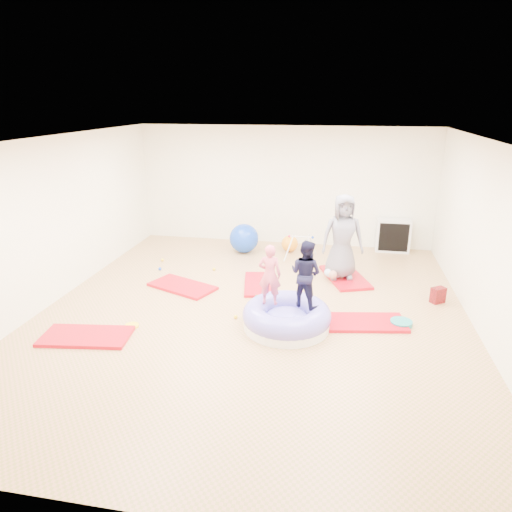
# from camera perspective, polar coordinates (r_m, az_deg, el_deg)

# --- Properties ---
(room) EXTENTS (7.01, 8.01, 2.81)m
(room) POSITION_cam_1_polar(r_m,az_deg,el_deg) (7.15, -0.44, 3.01)
(room) COLOR tan
(room) RESTS_ON ground
(gym_mat_front_left) EXTENTS (1.37, 0.81, 0.05)m
(gym_mat_front_left) POSITION_cam_1_polar(r_m,az_deg,el_deg) (7.35, -20.46, -9.39)
(gym_mat_front_left) COLOR red
(gym_mat_front_left) RESTS_ON ground
(gym_mat_mid_left) EXTENTS (1.40, 1.07, 0.05)m
(gym_mat_mid_left) POSITION_cam_1_polar(r_m,az_deg,el_deg) (8.73, -9.19, -3.76)
(gym_mat_mid_left) COLOR red
(gym_mat_mid_left) RESTS_ON ground
(gym_mat_center_back) EXTENTS (0.79, 1.26, 0.05)m
(gym_mat_center_back) POSITION_cam_1_polar(r_m,az_deg,el_deg) (8.72, 0.52, -3.53)
(gym_mat_center_back) COLOR red
(gym_mat_center_back) RESTS_ON ground
(gym_mat_right) EXTENTS (1.34, 0.83, 0.05)m
(gym_mat_right) POSITION_cam_1_polar(r_m,az_deg,el_deg) (7.49, 13.50, -8.08)
(gym_mat_right) COLOR red
(gym_mat_right) RESTS_ON ground
(gym_mat_rear_right) EXTENTS (1.08, 1.47, 0.06)m
(gym_mat_rear_right) POSITION_cam_1_polar(r_m,az_deg,el_deg) (9.22, 11.07, -2.59)
(gym_mat_rear_right) COLOR red
(gym_mat_rear_right) RESTS_ON ground
(inflatable_cushion) EXTENTS (1.38, 1.38, 0.43)m
(inflatable_cushion) POSITION_cam_1_polar(r_m,az_deg,el_deg) (7.14, 3.85, -7.68)
(inflatable_cushion) COLOR white
(inflatable_cushion) RESTS_ON ground
(child_pink) EXTENTS (0.36, 0.24, 0.97)m
(child_pink) POSITION_cam_1_polar(r_m,az_deg,el_deg) (6.95, 1.72, -1.98)
(child_pink) COLOR #DB5369
(child_pink) RESTS_ON inflatable_cushion
(child_navy) EXTENTS (0.64, 0.59, 1.05)m
(child_navy) POSITION_cam_1_polar(r_m,az_deg,el_deg) (6.92, 6.24, -1.83)
(child_navy) COLOR black
(child_navy) RESTS_ON inflatable_cushion
(adult_caregiver) EXTENTS (0.89, 0.67, 1.64)m
(adult_caregiver) POSITION_cam_1_polar(r_m,az_deg,el_deg) (8.89, 10.77, 2.39)
(adult_caregiver) COLOR slate
(adult_caregiver) RESTS_ON gym_mat_rear_right
(infant) EXTENTS (0.35, 0.36, 0.21)m
(infant) POSITION_cam_1_polar(r_m,az_deg,el_deg) (9.01, 9.60, -2.14)
(infant) COLOR silver
(infant) RESTS_ON gym_mat_rear_right
(ball_pit_balls) EXTENTS (3.20, 3.11, 0.07)m
(ball_pit_balls) POSITION_cam_1_polar(r_m,az_deg,el_deg) (8.46, -4.04, -4.26)
(ball_pit_balls) COLOR #E42343
(ball_pit_balls) RESTS_ON ground
(exercise_ball_blue) EXTENTS (0.67, 0.67, 0.67)m
(exercise_ball_blue) POSITION_cam_1_polar(r_m,az_deg,el_deg) (10.49, -1.51, 2.22)
(exercise_ball_blue) COLOR #113CBC
(exercise_ball_blue) RESTS_ON ground
(exercise_ball_orange) EXTENTS (0.38, 0.38, 0.38)m
(exercise_ball_orange) POSITION_cam_1_polar(r_m,az_deg,el_deg) (10.62, 4.23, 1.57)
(exercise_ball_orange) COLOR orange
(exercise_ball_orange) RESTS_ON ground
(infant_play_gym) EXTENTS (0.69, 0.65, 0.53)m
(infant_play_gym) POSITION_cam_1_polar(r_m,az_deg,el_deg) (10.09, 5.61, 1.54)
(infant_play_gym) COLOR silver
(infant_play_gym) RESTS_ON ground
(cube_shelf) EXTENTS (0.76, 0.37, 0.76)m
(cube_shelf) POSITION_cam_1_polar(r_m,az_deg,el_deg) (11.03, 16.74, 2.48)
(cube_shelf) COLOR silver
(cube_shelf) RESTS_ON ground
(balance_disc) EXTENTS (0.34, 0.34, 0.08)m
(balance_disc) POSITION_cam_1_polar(r_m,az_deg,el_deg) (7.60, 17.70, -7.98)
(balance_disc) COLOR teal
(balance_disc) RESTS_ON ground
(backpack) EXTENTS (0.28, 0.26, 0.28)m
(backpack) POSITION_cam_1_polar(r_m,az_deg,el_deg) (8.58, 21.79, -4.56)
(backpack) COLOR #AA0D12
(backpack) RESTS_ON ground
(yellow_toy) EXTENTS (0.22, 0.22, 0.03)m
(yellow_toy) POSITION_cam_1_polar(r_m,az_deg,el_deg) (7.47, -15.27, -8.41)
(yellow_toy) COLOR yellow
(yellow_toy) RESTS_ON ground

